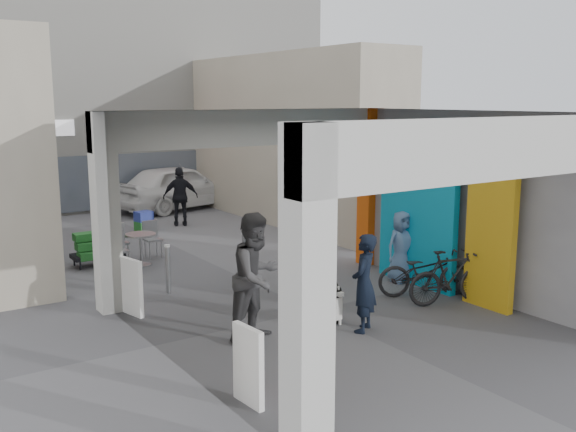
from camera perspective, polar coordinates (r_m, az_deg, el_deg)
ground at (r=11.52m, az=2.27°, el=-8.38°), size 90.00×90.00×0.00m
arcade_canopy at (r=10.70m, az=7.30°, el=2.76°), size 6.40×6.45×6.40m
far_building at (r=23.70m, az=-18.33°, el=10.58°), size 18.00×4.08×8.00m
plaza_bldg_right at (r=19.67m, az=0.07°, el=6.89°), size 2.00×9.00×5.00m
bollard_left at (r=12.59m, az=-10.63°, el=-4.70°), size 0.09×0.09×0.94m
bollard_center at (r=13.30m, az=-3.89°, el=-3.63°), size 0.09×0.09×0.97m
bollard_right at (r=14.17m, az=1.14°, el=-2.90°), size 0.09×0.09×0.90m
advert_board_near at (r=8.04m, az=-3.52°, el=-13.10°), size 0.14×0.55×1.00m
advert_board_far at (r=11.46m, az=-13.68°, el=-6.12°), size 0.21×0.55×1.00m
cafe_set at (r=15.06m, az=-13.70°, el=-2.95°), size 1.44×1.16×0.87m
produce_stand at (r=15.10m, az=-16.56°, el=-3.11°), size 1.12×0.61×0.74m
crate_stack at (r=18.65m, az=-12.69°, el=-0.44°), size 0.52×0.44×0.56m
border_collie at (r=10.83m, az=3.95°, el=-8.04°), size 0.27×0.52×0.72m
man_with_dog at (r=10.38m, az=6.77°, el=-5.94°), size 0.70×0.65×1.60m
man_back_turned at (r=9.94m, az=-2.80°, el=-5.40°), size 1.16×1.02×2.01m
man_elderly at (r=13.28m, az=10.08°, el=-2.69°), size 0.77×0.55×1.47m
man_crates at (r=19.11m, az=-9.54°, el=1.71°), size 1.10×0.76×1.73m
bicycle_front at (r=12.47m, az=12.07°, el=-4.87°), size 1.89×1.38×0.95m
bicycle_rear at (r=12.09m, az=14.29°, el=-5.27°), size 1.76×0.93×1.02m
white_van at (r=22.06m, az=-9.71°, el=2.59°), size 4.79×2.80×1.53m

